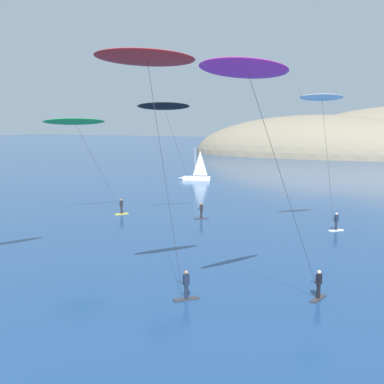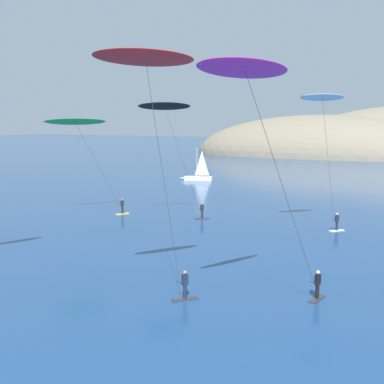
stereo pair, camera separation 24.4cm
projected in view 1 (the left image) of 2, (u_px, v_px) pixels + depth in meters
The scene contains 7 objects.
headland_island at pixel (369, 156), 145.18m from camera, with size 108.36×47.11×30.40m.
sailboat_near at pixel (195, 177), 83.63m from camera, with size 5.92×2.75×5.70m.
kitesurfer_green at pixel (78, 129), 49.86m from camera, with size 6.04×7.11×10.50m.
kitesurfer_white at pixel (323, 109), 42.47m from camera, with size 4.13×4.40×12.53m.
kitesurfer_red at pixel (150, 75), 24.54m from camera, with size 4.29×5.51×13.67m.
kitesurfer_black at pixel (167, 116), 47.73m from camera, with size 5.75×5.67×12.03m.
kitesurfer_magenta at pixel (254, 89), 22.41m from camera, with size 4.41×9.02×12.91m.
Camera 1 is at (13.61, -7.36, 9.97)m, focal length 45.00 mm.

